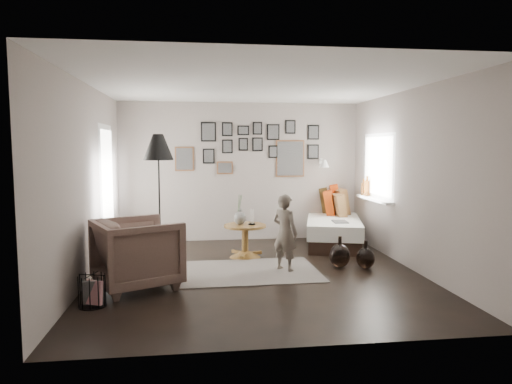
{
  "coord_description": "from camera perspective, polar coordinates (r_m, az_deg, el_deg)",
  "views": [
    {
      "loc": [
        -0.81,
        -6.2,
        1.76
      ],
      "look_at": [
        0.05,
        0.5,
        1.1
      ],
      "focal_mm": 32.0,
      "sensor_mm": 36.0,
      "label": 1
    }
  ],
  "objects": [
    {
      "name": "ground",
      "position": [
        6.49,
        0.13,
        -10.14
      ],
      "size": [
        4.8,
        4.8,
        0.0
      ],
      "primitive_type": "plane",
      "color": "black",
      "rests_on": "ground"
    },
    {
      "name": "daybed",
      "position": [
        8.62,
        9.44,
        -4.03
      ],
      "size": [
        1.44,
        2.29,
        1.05
      ],
      "rotation": [
        0.0,
        0.0,
        -0.26
      ],
      "color": "black",
      "rests_on": "ground"
    },
    {
      "name": "wall_front",
      "position": [
        3.91,
        4.7,
        -1.19
      ],
      "size": [
        4.5,
        0.0,
        4.5
      ],
      "primitive_type": "plane",
      "rotation": [
        -1.57,
        0.0,
        0.0
      ],
      "color": "gray",
      "rests_on": "ground"
    },
    {
      "name": "door_left",
      "position": [
        7.57,
        -18.14,
        -0.08
      ],
      "size": [
        0.0,
        2.14,
        2.14
      ],
      "color": "white",
      "rests_on": "wall_left"
    },
    {
      "name": "wall_back",
      "position": [
        8.65,
        -1.94,
        2.53
      ],
      "size": [
        4.5,
        0.0,
        4.5
      ],
      "primitive_type": "plane",
      "rotation": [
        1.57,
        0.0,
        0.0
      ],
      "color": "gray",
      "rests_on": "ground"
    },
    {
      "name": "armchair_cushion",
      "position": [
        5.99,
        -14.27,
        -6.93
      ],
      "size": [
        0.53,
        0.54,
        0.18
      ],
      "primitive_type": "cube",
      "rotation": [
        -0.21,
        0.0,
        0.41
      ],
      "color": "beige",
      "rests_on": "armchair"
    },
    {
      "name": "magazine_basket",
      "position": [
        5.48,
        -19.79,
        -11.54
      ],
      "size": [
        0.35,
        0.35,
        0.36
      ],
      "rotation": [
        0.0,
        0.0,
        -0.26
      ],
      "color": "black",
      "rests_on": "ground"
    },
    {
      "name": "armchair",
      "position": [
        5.96,
        -14.61,
        -7.4
      ],
      "size": [
        1.28,
        1.27,
        0.88
      ],
      "primitive_type": "imported",
      "rotation": [
        0.0,
        0.0,
        2.01
      ],
      "color": "brown",
      "rests_on": "ground"
    },
    {
      "name": "wall_right",
      "position": [
        6.93,
        18.92,
        1.47
      ],
      "size": [
        0.0,
        4.8,
        4.8
      ],
      "primitive_type": "plane",
      "rotation": [
        1.57,
        0.0,
        -1.57
      ],
      "color": "gray",
      "rests_on": "ground"
    },
    {
      "name": "rug",
      "position": [
        6.58,
        -0.9,
        -9.89
      ],
      "size": [
        1.99,
        1.41,
        0.01
      ],
      "primitive_type": "cube",
      "rotation": [
        0.0,
        0.0,
        0.02
      ],
      "color": "#B8ADA1",
      "rests_on": "ground"
    },
    {
      "name": "magazine_on_daybed",
      "position": [
        7.96,
        10.46,
        -3.67
      ],
      "size": [
        0.26,
        0.34,
        0.02
      ],
      "primitive_type": "cube",
      "rotation": [
        0.0,
        0.0,
        -0.09
      ],
      "color": "black",
      "rests_on": "daybed"
    },
    {
      "name": "demijohn_large",
      "position": [
        6.88,
        10.42,
        -7.81
      ],
      "size": [
        0.31,
        0.31,
        0.46
      ],
      "color": "black",
      "rests_on": "ground"
    },
    {
      "name": "window_right",
      "position": [
        8.15,
        14.21,
        -0.42
      ],
      "size": [
        0.15,
        1.32,
        1.3
      ],
      "color": "white",
      "rests_on": "wall_right"
    },
    {
      "name": "floor_lamp",
      "position": [
        7.06,
        -12.11,
        4.91
      ],
      "size": [
        0.46,
        0.46,
        1.96
      ],
      "rotation": [
        0.0,
        0.0,
        -0.34
      ],
      "color": "black",
      "rests_on": "ground"
    },
    {
      "name": "child",
      "position": [
        6.53,
        3.65,
        -5.09
      ],
      "size": [
        0.47,
        0.47,
        1.1
      ],
      "primitive_type": "imported",
      "rotation": [
        0.0,
        0.0,
        2.33
      ],
      "color": "#675C51",
      "rests_on": "ground"
    },
    {
      "name": "candles",
      "position": [
        7.31,
        -0.52,
        -3.15
      ],
      "size": [
        0.12,
        0.12,
        0.25
      ],
      "color": "black",
      "rests_on": "pedestal_table"
    },
    {
      "name": "wall_left",
      "position": [
        6.38,
        -20.35,
        1.1
      ],
      "size": [
        0.0,
        4.8,
        4.8
      ],
      "primitive_type": "plane",
      "rotation": [
        1.57,
        0.0,
        1.57
      ],
      "color": "gray",
      "rests_on": "ground"
    },
    {
      "name": "vase",
      "position": [
        7.31,
        -2.02,
        -2.95
      ],
      "size": [
        0.19,
        0.19,
        0.48
      ],
      "color": "black",
      "rests_on": "pedestal_table"
    },
    {
      "name": "wall_sconce",
      "position": [
        8.66,
        8.51,
        3.56
      ],
      "size": [
        0.18,
        0.36,
        0.16
      ],
      "color": "white",
      "rests_on": "wall_back"
    },
    {
      "name": "demijohn_small",
      "position": [
        6.88,
        13.52,
        -8.03
      ],
      "size": [
        0.27,
        0.27,
        0.42
      ],
      "color": "black",
      "rests_on": "ground"
    },
    {
      "name": "gallery_wall",
      "position": [
        8.65,
        -0.03,
        5.47
      ],
      "size": [
        2.74,
        0.03,
        1.08
      ],
      "color": "brown",
      "rests_on": "wall_back"
    },
    {
      "name": "ceiling",
      "position": [
        6.31,
        0.13,
        13.24
      ],
      "size": [
        4.8,
        4.8,
        0.0
      ],
      "primitive_type": "plane",
      "rotation": [
        3.14,
        0.0,
        0.0
      ],
      "color": "white",
      "rests_on": "wall_back"
    },
    {
      "name": "pedestal_table",
      "position": [
        7.37,
        -1.37,
        -6.28
      ],
      "size": [
        0.67,
        0.67,
        0.53
      ],
      "rotation": [
        0.0,
        0.0,
        -0.05
      ],
      "color": "brown",
      "rests_on": "ground"
    }
  ]
}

